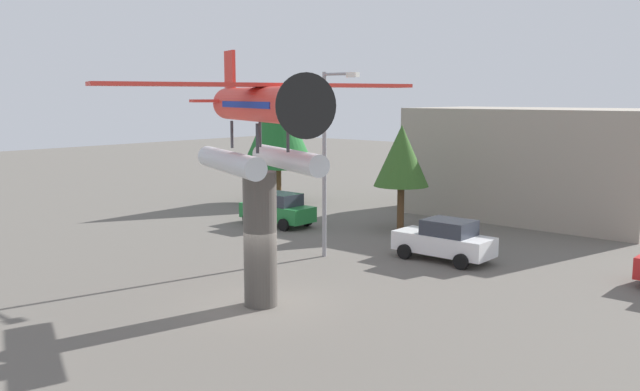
{
  "coord_description": "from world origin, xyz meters",
  "views": [
    {
      "loc": [
        15.57,
        -15.0,
        6.88
      ],
      "look_at": [
        0.0,
        3.0,
        3.35
      ],
      "focal_mm": 37.67,
      "sensor_mm": 36.0,
      "label": 1
    }
  ],
  "objects_px": {
    "storefront_building": "(537,163)",
    "tree_east": "(401,156)",
    "tree_west": "(278,126)",
    "floatplane_monument": "(260,120)",
    "car_mid_white": "(445,240)",
    "streetlight_primary": "(328,151)",
    "car_near_green": "(278,209)",
    "display_pedestal": "(260,239)"
  },
  "relations": [
    {
      "from": "display_pedestal",
      "to": "storefront_building",
      "type": "relative_size",
      "value": 0.33
    },
    {
      "from": "floatplane_monument",
      "to": "streetlight_primary",
      "type": "relative_size",
      "value": 1.27
    },
    {
      "from": "streetlight_primary",
      "to": "tree_east",
      "type": "height_order",
      "value": "streetlight_primary"
    },
    {
      "from": "car_near_green",
      "to": "streetlight_primary",
      "type": "bearing_deg",
      "value": 150.72
    },
    {
      "from": "floatplane_monument",
      "to": "car_mid_white",
      "type": "relative_size",
      "value": 2.38
    },
    {
      "from": "floatplane_monument",
      "to": "tree_west",
      "type": "xyz_separation_m",
      "value": [
        -14.92,
        16.04,
        -1.18
      ]
    },
    {
      "from": "car_near_green",
      "to": "streetlight_primary",
      "type": "distance_m",
      "value": 8.49
    },
    {
      "from": "tree_east",
      "to": "streetlight_primary",
      "type": "bearing_deg",
      "value": -82.21
    },
    {
      "from": "display_pedestal",
      "to": "streetlight_primary",
      "type": "height_order",
      "value": "streetlight_primary"
    },
    {
      "from": "car_near_green",
      "to": "tree_east",
      "type": "xyz_separation_m",
      "value": [
        5.71,
        3.22,
        2.97
      ]
    },
    {
      "from": "storefront_building",
      "to": "tree_west",
      "type": "relative_size",
      "value": 1.78
    },
    {
      "from": "streetlight_primary",
      "to": "tree_east",
      "type": "bearing_deg",
      "value": 97.79
    },
    {
      "from": "storefront_building",
      "to": "tree_east",
      "type": "distance_m",
      "value": 9.2
    },
    {
      "from": "display_pedestal",
      "to": "storefront_building",
      "type": "bearing_deg",
      "value": 90.04
    },
    {
      "from": "display_pedestal",
      "to": "tree_east",
      "type": "height_order",
      "value": "tree_east"
    },
    {
      "from": "display_pedestal",
      "to": "floatplane_monument",
      "type": "bearing_deg",
      "value": -23.25
    },
    {
      "from": "car_mid_white",
      "to": "tree_east",
      "type": "bearing_deg",
      "value": -39.55
    },
    {
      "from": "floatplane_monument",
      "to": "car_near_green",
      "type": "xyz_separation_m",
      "value": [
        -9.47,
        10.41,
        -5.26
      ]
    },
    {
      "from": "display_pedestal",
      "to": "tree_east",
      "type": "bearing_deg",
      "value": 105.0
    },
    {
      "from": "streetlight_primary",
      "to": "tree_east",
      "type": "distance_m",
      "value": 7.06
    },
    {
      "from": "display_pedestal",
      "to": "streetlight_primary",
      "type": "distance_m",
      "value": 7.52
    },
    {
      "from": "display_pedestal",
      "to": "storefront_building",
      "type": "distance_m",
      "value": 22.02
    },
    {
      "from": "floatplane_monument",
      "to": "tree_east",
      "type": "height_order",
      "value": "floatplane_monument"
    },
    {
      "from": "streetlight_primary",
      "to": "storefront_building",
      "type": "height_order",
      "value": "streetlight_primary"
    },
    {
      "from": "storefront_building",
      "to": "display_pedestal",
      "type": "bearing_deg",
      "value": -89.96
    },
    {
      "from": "streetlight_primary",
      "to": "storefront_building",
      "type": "bearing_deg",
      "value": 80.15
    },
    {
      "from": "car_mid_white",
      "to": "car_near_green",
      "type": "bearing_deg",
      "value": -5.13
    },
    {
      "from": "car_mid_white",
      "to": "storefront_building",
      "type": "bearing_deg",
      "value": -83.43
    },
    {
      "from": "storefront_building",
      "to": "tree_east",
      "type": "xyz_separation_m",
      "value": [
        -3.62,
        -8.42,
        0.75
      ]
    },
    {
      "from": "floatplane_monument",
      "to": "tree_west",
      "type": "relative_size",
      "value": 1.32
    },
    {
      "from": "streetlight_primary",
      "to": "tree_west",
      "type": "bearing_deg",
      "value": 142.29
    },
    {
      "from": "floatplane_monument",
      "to": "storefront_building",
      "type": "relative_size",
      "value": 0.74
    },
    {
      "from": "car_mid_white",
      "to": "tree_east",
      "type": "xyz_separation_m",
      "value": [
        -5.08,
        4.19,
        2.97
      ]
    },
    {
      "from": "display_pedestal",
      "to": "car_near_green",
      "type": "relative_size",
      "value": 1.06
    },
    {
      "from": "tree_west",
      "to": "tree_east",
      "type": "xyz_separation_m",
      "value": [
        11.16,
        -2.41,
        -1.11
      ]
    },
    {
      "from": "floatplane_monument",
      "to": "storefront_building",
      "type": "height_order",
      "value": "floatplane_monument"
    },
    {
      "from": "storefront_building",
      "to": "tree_west",
      "type": "height_order",
      "value": "tree_west"
    },
    {
      "from": "tree_east",
      "to": "storefront_building",
      "type": "bearing_deg",
      "value": 66.72
    },
    {
      "from": "car_mid_white",
      "to": "tree_west",
      "type": "distance_m",
      "value": 17.99
    },
    {
      "from": "floatplane_monument",
      "to": "tree_west",
      "type": "distance_m",
      "value": 21.93
    },
    {
      "from": "car_near_green",
      "to": "storefront_building",
      "type": "bearing_deg",
      "value": -128.71
    },
    {
      "from": "car_mid_white",
      "to": "streetlight_primary",
      "type": "relative_size",
      "value": 0.53
    }
  ]
}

